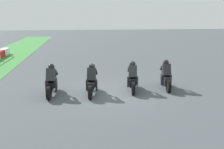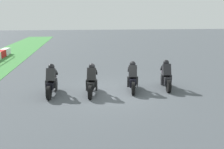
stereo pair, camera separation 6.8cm
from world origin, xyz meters
name	(u,v)px [view 2 (the right image)]	position (x,y,z in m)	size (l,w,h in m)	color
ground_plane	(111,93)	(0.00, 0.00, 0.00)	(120.00, 120.00, 0.00)	#464B51
rider_lane_a	(166,77)	(0.32, -2.93, 0.62)	(2.04, 0.59, 1.51)	black
rider_lane_b	(132,79)	(0.20, -1.13, 0.62)	(2.04, 0.60, 1.51)	black
rider_lane_c	(92,82)	(-0.14, 0.94, 0.62)	(2.03, 0.61, 1.51)	black
rider_lane_d	(52,82)	(0.03, 2.84, 0.62)	(2.04, 0.57, 1.51)	black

